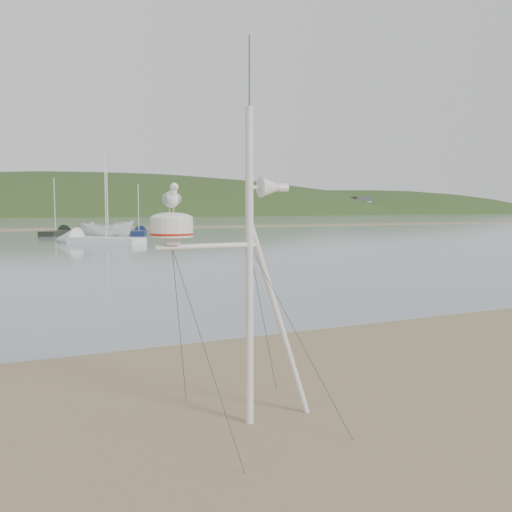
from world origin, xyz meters
name	(u,v)px	position (x,y,z in m)	size (l,w,h in m)	color
ground	(85,442)	(0.00, 0.00, 0.00)	(560.00, 560.00, 0.00)	olive
water	(7,220)	(0.00, 132.00, 0.02)	(560.00, 256.00, 0.04)	gray
sandbar	(10,229)	(0.00, 70.00, 0.07)	(560.00, 7.00, 0.07)	olive
hill_ridge	(55,262)	(18.52, 235.00, -19.70)	(620.00, 180.00, 80.00)	#223716
far_cottages	(15,205)	(3.00, 196.00, 4.00)	(294.40, 6.30, 8.00)	silver
mast_rig	(247,334)	(1.97, -0.35, 1.19)	(2.18, 2.33, 4.92)	silver
boat_white	(108,215)	(7.31, 40.64, 2.25)	(1.66, 1.71, 4.42)	silver
sailboat_blue_far	(140,232)	(12.19, 50.03, 0.30)	(2.96, 5.76, 5.62)	#131E45
sailboat_dark_mid	(62,232)	(4.74, 53.31, 0.30)	(4.28, 6.39, 6.37)	black
sailboat_white_near	(83,240)	(4.91, 38.08, 0.30)	(6.90, 7.19, 7.93)	silver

